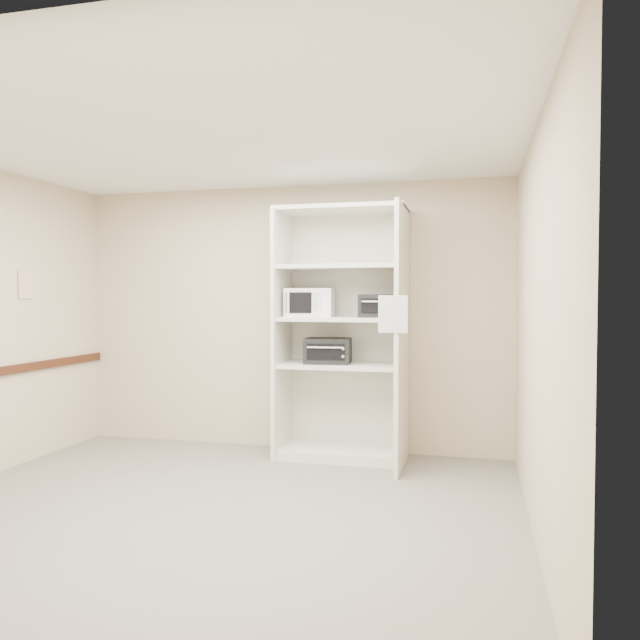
% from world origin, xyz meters
% --- Properties ---
extents(floor, '(4.50, 4.00, 0.01)m').
position_xyz_m(floor, '(0.00, 0.00, 0.00)').
color(floor, '#645E57').
rests_on(floor, ground).
extents(ceiling, '(4.50, 4.00, 0.01)m').
position_xyz_m(ceiling, '(0.00, 0.00, 2.70)').
color(ceiling, white).
extents(wall_back, '(4.50, 0.02, 2.70)m').
position_xyz_m(wall_back, '(0.00, 2.00, 1.35)').
color(wall_back, '#C5B192').
rests_on(wall_back, ground).
extents(wall_front, '(4.50, 0.02, 2.70)m').
position_xyz_m(wall_front, '(0.00, -2.00, 1.35)').
color(wall_front, '#C5B192').
rests_on(wall_front, ground).
extents(wall_right, '(0.02, 4.00, 2.70)m').
position_xyz_m(wall_right, '(2.25, 0.00, 1.35)').
color(wall_right, '#C5B192').
rests_on(wall_right, ground).
extents(shelving_unit, '(1.24, 0.92, 2.42)m').
position_xyz_m(shelving_unit, '(0.67, 1.70, 1.13)').
color(shelving_unit, silver).
rests_on(shelving_unit, floor).
extents(microwave, '(0.49, 0.39, 0.28)m').
position_xyz_m(microwave, '(0.30, 1.73, 1.51)').
color(microwave, white).
rests_on(microwave, shelving_unit).
extents(toaster_oven_upper, '(0.39, 0.30, 0.22)m').
position_xyz_m(toaster_oven_upper, '(1.00, 1.64, 1.48)').
color(toaster_oven_upper, black).
rests_on(toaster_oven_upper, shelving_unit).
extents(toaster_oven_lower, '(0.47, 0.37, 0.24)m').
position_xyz_m(toaster_oven_lower, '(0.49, 1.68, 1.04)').
color(toaster_oven_lower, black).
rests_on(toaster_oven_lower, shelving_unit).
extents(paper_sign, '(0.24, 0.01, 0.31)m').
position_xyz_m(paper_sign, '(1.19, 1.07, 1.42)').
color(paper_sign, white).
rests_on(paper_sign, shelving_unit).
extents(wall_poster, '(0.01, 0.19, 0.26)m').
position_xyz_m(wall_poster, '(-2.24, 0.85, 1.68)').
color(wall_poster, silver).
rests_on(wall_poster, wall_left).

